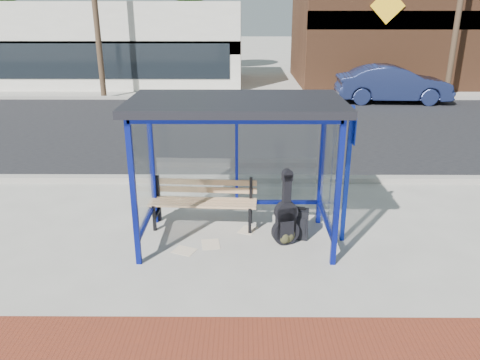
{
  "coord_description": "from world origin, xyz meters",
  "views": [
    {
      "loc": [
        0.11,
        -7.11,
        3.73
      ],
      "look_at": [
        0.06,
        0.2,
        1.03
      ],
      "focal_mm": 35.0,
      "sensor_mm": 36.0,
      "label": 1
    }
  ],
  "objects_px": {
    "suitcase": "(298,224)",
    "guitar_bag": "(286,219)",
    "parked_car": "(393,84)",
    "bench": "(203,199)",
    "backpack": "(286,233)"
  },
  "relations": [
    {
      "from": "backpack",
      "to": "suitcase",
      "type": "bearing_deg",
      "value": 60.12
    },
    {
      "from": "backpack",
      "to": "parked_car",
      "type": "height_order",
      "value": "parked_car"
    },
    {
      "from": "suitcase",
      "to": "guitar_bag",
      "type": "bearing_deg",
      "value": -126.72
    },
    {
      "from": "guitar_bag",
      "to": "backpack",
      "type": "bearing_deg",
      "value": 58.48
    },
    {
      "from": "bench",
      "to": "parked_car",
      "type": "height_order",
      "value": "parked_car"
    },
    {
      "from": "guitar_bag",
      "to": "suitcase",
      "type": "relative_size",
      "value": 2.14
    },
    {
      "from": "bench",
      "to": "suitcase",
      "type": "height_order",
      "value": "bench"
    },
    {
      "from": "bench",
      "to": "parked_car",
      "type": "bearing_deg",
      "value": 62.89
    },
    {
      "from": "bench",
      "to": "suitcase",
      "type": "relative_size",
      "value": 3.32
    },
    {
      "from": "guitar_bag",
      "to": "backpack",
      "type": "relative_size",
      "value": 3.24
    },
    {
      "from": "bench",
      "to": "backpack",
      "type": "relative_size",
      "value": 5.01
    },
    {
      "from": "bench",
      "to": "suitcase",
      "type": "distance_m",
      "value": 1.74
    },
    {
      "from": "suitcase",
      "to": "parked_car",
      "type": "relative_size",
      "value": 0.13
    },
    {
      "from": "suitcase",
      "to": "backpack",
      "type": "height_order",
      "value": "suitcase"
    },
    {
      "from": "suitcase",
      "to": "parked_car",
      "type": "bearing_deg",
      "value": 77.91
    }
  ]
}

